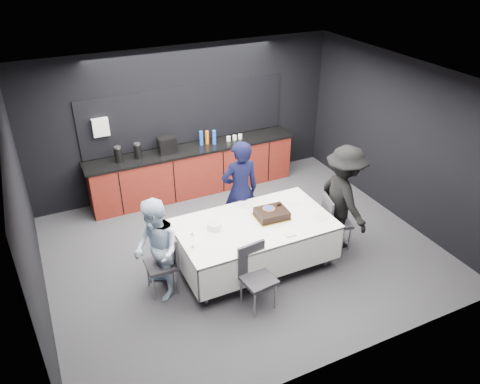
% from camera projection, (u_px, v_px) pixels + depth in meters
% --- Properties ---
extents(ground, '(6.00, 6.00, 0.00)m').
position_uv_depth(ground, '(243.00, 250.00, 7.64)').
color(ground, '#3B3B40').
rests_on(ground, ground).
extents(room_shell, '(6.04, 5.04, 2.82)m').
position_uv_depth(room_shell, '(243.00, 146.00, 6.72)').
color(room_shell, white).
rests_on(room_shell, ground).
extents(kitchenette, '(4.10, 0.64, 2.05)m').
position_uv_depth(kitchenette, '(193.00, 166.00, 9.10)').
color(kitchenette, maroon).
rests_on(kitchenette, ground).
extents(party_table, '(2.32, 1.32, 0.78)m').
position_uv_depth(party_table, '(254.00, 231.00, 7.01)').
color(party_table, '#99999E').
rests_on(party_table, ground).
extents(cake_assembly, '(0.52, 0.44, 0.16)m').
position_uv_depth(cake_assembly, '(272.00, 213.00, 7.05)').
color(cake_assembly, yellow).
rests_on(cake_assembly, party_table).
extents(plate_stack, '(0.21, 0.21, 0.10)m').
position_uv_depth(plate_stack, '(215.00, 226.00, 6.78)').
color(plate_stack, white).
rests_on(plate_stack, party_table).
extents(loose_plate_near, '(0.19, 0.19, 0.01)m').
position_uv_depth(loose_plate_near, '(243.00, 246.00, 6.43)').
color(loose_plate_near, white).
rests_on(loose_plate_near, party_table).
extents(loose_plate_right_a, '(0.18, 0.18, 0.01)m').
position_uv_depth(loose_plate_right_a, '(293.00, 204.00, 7.39)').
color(loose_plate_right_a, white).
rests_on(loose_plate_right_a, party_table).
extents(loose_plate_right_b, '(0.22, 0.22, 0.01)m').
position_uv_depth(loose_plate_right_b, '(320.00, 217.00, 7.06)').
color(loose_plate_right_b, white).
rests_on(loose_plate_right_b, party_table).
extents(loose_plate_far, '(0.19, 0.19, 0.01)m').
position_uv_depth(loose_plate_far, '(246.00, 205.00, 7.36)').
color(loose_plate_far, white).
rests_on(loose_plate_far, party_table).
extents(fork_pile, '(0.16, 0.11, 0.02)m').
position_uv_depth(fork_pile, '(290.00, 235.00, 6.65)').
color(fork_pile, white).
rests_on(fork_pile, party_table).
extents(champagne_flute, '(0.06, 0.06, 0.22)m').
position_uv_depth(champagne_flute, '(192.00, 238.00, 6.34)').
color(champagne_flute, white).
rests_on(champagne_flute, party_table).
extents(chair_left, '(0.43, 0.43, 0.92)m').
position_uv_depth(chair_left, '(166.00, 258.00, 6.59)').
color(chair_left, '#2D2C31').
rests_on(chair_left, ground).
extents(chair_right, '(0.51, 0.51, 0.92)m').
position_uv_depth(chair_right, '(333.00, 218.00, 7.49)').
color(chair_right, '#2D2C31').
rests_on(chair_right, ground).
extents(chair_near, '(0.46, 0.46, 0.92)m').
position_uv_depth(chair_near, '(255.00, 272.00, 6.34)').
color(chair_near, '#2D2C31').
rests_on(chair_near, ground).
extents(person_center, '(0.66, 0.45, 1.75)m').
position_uv_depth(person_center, '(240.00, 191.00, 7.57)').
color(person_center, black).
rests_on(person_center, ground).
extents(person_left, '(0.62, 0.78, 1.53)m').
position_uv_depth(person_left, '(157.00, 250.00, 6.38)').
color(person_left, silver).
rests_on(person_left, ground).
extents(person_right, '(0.71, 1.17, 1.75)m').
position_uv_depth(person_right, '(343.00, 198.00, 7.38)').
color(person_right, black).
rests_on(person_right, ground).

